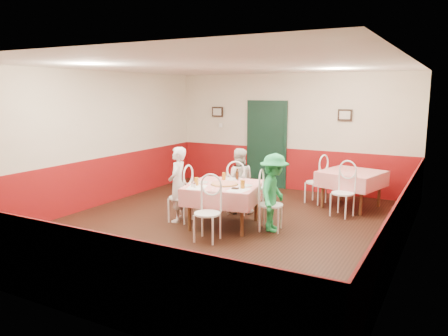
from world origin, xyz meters
The scene contains 39 objects.
floor centered at (0.00, 0.00, 0.00)m, with size 7.00×7.00×0.00m, color black.
ceiling centered at (0.00, 0.00, 2.80)m, with size 7.00×7.00×0.00m, color white.
back_wall centered at (0.00, 3.50, 1.40)m, with size 6.00×0.10×2.80m, color beige.
front_wall centered at (0.00, -3.50, 1.40)m, with size 6.00×0.10×2.80m, color beige.
left_wall centered at (-3.00, 0.00, 1.40)m, with size 0.10×7.00×2.80m, color beige.
right_wall centered at (3.00, 0.00, 1.40)m, with size 0.10×7.00×2.80m, color beige.
wainscot_back centered at (0.00, 3.48, 0.50)m, with size 6.00×0.03×1.00m, color maroon.
wainscot_front centered at (0.00, -3.48, 0.50)m, with size 6.00×0.03×1.00m, color maroon.
wainscot_left centered at (-2.98, 0.00, 0.50)m, with size 0.03×7.00×1.00m, color maroon.
wainscot_right centered at (2.98, 0.00, 0.50)m, with size 0.03×7.00×1.00m, color maroon.
door centered at (-0.60, 3.45, 1.05)m, with size 0.96×0.06×2.10m, color black.
picture_left centered at (-2.00, 3.45, 1.85)m, with size 0.32×0.03×0.26m, color black.
picture_right centered at (1.30, 3.45, 1.85)m, with size 0.32×0.03×0.26m, color black.
thermostat centered at (-1.90, 3.45, 1.50)m, with size 0.10×0.03×0.10m, color white.
main_table centered at (0.02, 0.08, 0.38)m, with size 1.22×1.22×0.77m, color red.
second_table centered at (1.73, 2.44, 0.38)m, with size 1.12×1.12×0.77m, color red.
chair_left centered at (-0.82, -0.06, 0.45)m, with size 0.42×0.42×0.90m, color white, non-canonical shape.
chair_right centered at (0.85, 0.23, 0.45)m, with size 0.42×0.42×0.90m, color white, non-canonical shape.
chair_far centered at (-0.13, 0.92, 0.45)m, with size 0.42×0.42×0.90m, color white, non-canonical shape.
chair_near centered at (0.16, -0.75, 0.45)m, with size 0.42×0.42×0.90m, color white, non-canonical shape.
chair_second_a centered at (0.98, 2.44, 0.45)m, with size 0.42×0.42×0.90m, color white, non-canonical shape.
chair_second_b centered at (1.73, 1.69, 0.45)m, with size 0.42×0.42×0.90m, color white, non-canonical shape.
pizza centered at (0.04, 0.05, 0.78)m, with size 0.46×0.46×0.03m, color #B74723.
plate_left centered at (-0.40, -0.02, 0.77)m, with size 0.25×0.25×0.01m, color white.
plate_right centered at (0.41, 0.13, 0.77)m, with size 0.25×0.25×0.01m, color white.
plate_far centered at (-0.04, 0.51, 0.77)m, with size 0.25×0.25×0.01m, color white.
glass_a centered at (-0.36, -0.24, 0.83)m, with size 0.08×0.08×0.14m, color #BF7219.
glass_b centered at (0.46, -0.07, 0.83)m, with size 0.08×0.08×0.14m, color #BF7219.
glass_c centered at (-0.18, 0.44, 0.82)m, with size 0.07×0.07×0.13m, color #BF7219.
beer_bottle centered at (0.06, 0.51, 0.86)m, with size 0.05×0.05×0.20m, color #381C0A.
shaker_a centered at (-0.35, -0.39, 0.81)m, with size 0.04×0.04×0.09m, color silver.
shaker_b centered at (-0.27, -0.43, 0.81)m, with size 0.04×0.04×0.09m, color silver.
shaker_c centered at (-0.36, -0.36, 0.81)m, with size 0.04×0.04×0.09m, color #B23319.
menu_left centered at (-0.27, -0.37, 0.76)m, with size 0.30×0.40×0.00m, color white.
menu_right centered at (0.45, -0.20, 0.76)m, with size 0.30×0.40×0.00m, color white.
wallet centered at (0.37, -0.17, 0.77)m, with size 0.11×0.09×0.02m, color black.
diner_left centered at (-0.87, -0.07, 0.69)m, with size 0.51×0.33×1.39m, color gray.
diner_far centered at (-0.14, 0.97, 0.64)m, with size 0.63×0.49×1.29m, color gray.
diner_right centered at (0.90, 0.24, 0.67)m, with size 0.87×0.50×1.35m, color gray.
Camera 1 is at (3.61, -6.55, 2.38)m, focal length 35.00 mm.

